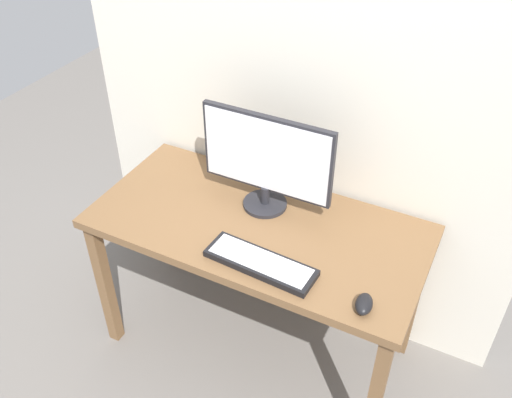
{
  "coord_description": "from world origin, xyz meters",
  "views": [
    {
      "loc": [
        0.76,
        -1.51,
        2.2
      ],
      "look_at": [
        -0.01,
        0.0,
        0.87
      ],
      "focal_mm": 39.08,
      "sensor_mm": 36.0,
      "label": 1
    }
  ],
  "objects_px": {
    "keyboard_primary": "(261,263)",
    "desk": "(258,240)",
    "mouse": "(364,304)",
    "monitor": "(266,160)"
  },
  "relations": [
    {
      "from": "desk",
      "to": "mouse",
      "type": "xyz_separation_m",
      "value": [
        0.52,
        -0.23,
        0.11
      ]
    },
    {
      "from": "monitor",
      "to": "mouse",
      "type": "height_order",
      "value": "monitor"
    },
    {
      "from": "monitor",
      "to": "mouse",
      "type": "relative_size",
      "value": 5.7
    },
    {
      "from": "monitor",
      "to": "desk",
      "type": "bearing_deg",
      "value": -78.77
    },
    {
      "from": "desk",
      "to": "keyboard_primary",
      "type": "relative_size",
      "value": 3.16
    },
    {
      "from": "desk",
      "to": "keyboard_primary",
      "type": "height_order",
      "value": "keyboard_primary"
    },
    {
      "from": "desk",
      "to": "mouse",
      "type": "bearing_deg",
      "value": -24.22
    },
    {
      "from": "desk",
      "to": "mouse",
      "type": "relative_size",
      "value": 13.92
    },
    {
      "from": "keyboard_primary",
      "to": "desk",
      "type": "bearing_deg",
      "value": 119.44
    },
    {
      "from": "monitor",
      "to": "mouse",
      "type": "xyz_separation_m",
      "value": [
        0.54,
        -0.36,
        -0.2
      ]
    }
  ]
}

